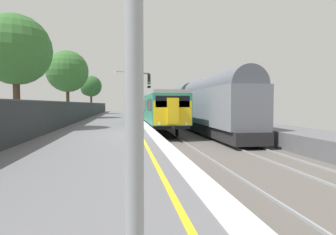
% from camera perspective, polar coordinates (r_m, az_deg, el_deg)
% --- Properties ---
extents(ground, '(17.40, 110.00, 1.21)m').
position_cam_1_polar(ground, '(16.35, 5.02, -5.24)').
color(ground, slate).
extents(commuter_train_at_platform, '(2.83, 41.44, 3.81)m').
position_cam_1_polar(commuter_train_at_platform, '(40.07, -3.94, 2.15)').
color(commuter_train_at_platform, '#2D846B').
rests_on(commuter_train_at_platform, ground).
extents(freight_train_adjacent_track, '(2.60, 44.85, 4.93)m').
position_cam_1_polar(freight_train_adjacent_track, '(38.28, 2.34, 2.79)').
color(freight_train_adjacent_track, '#232326').
rests_on(freight_train_adjacent_track, ground).
extents(signal_gantry, '(1.10, 0.24, 4.69)m').
position_cam_1_polar(signal_gantry, '(28.25, -4.95, 5.32)').
color(signal_gantry, '#47474C').
rests_on(signal_gantry, ground).
extents(speed_limit_sign, '(0.59, 0.08, 2.43)m').
position_cam_1_polar(speed_limit_sign, '(24.82, -5.32, 2.48)').
color(speed_limit_sign, '#59595B').
rests_on(speed_limit_sign, ground).
extents(platform_lamp_mid, '(2.00, 0.20, 4.87)m').
position_cam_1_polar(platform_lamp_mid, '(28.02, -8.52, 5.28)').
color(platform_lamp_mid, '#93999E').
rests_on(platform_lamp_mid, ground).
extents(platform_back_fence, '(0.07, 99.00, 1.83)m').
position_cam_1_polar(platform_back_fence, '(16.31, -23.77, 0.05)').
color(platform_back_fence, '#282B2D').
rests_on(platform_back_fence, ground).
extents(background_tree_left, '(4.80, 4.80, 7.84)m').
position_cam_1_polar(background_tree_left, '(35.48, -19.35, 8.46)').
color(background_tree_left, '#473323').
rests_on(background_tree_left, ground).
extents(background_tree_centre, '(3.53, 3.53, 6.43)m').
position_cam_1_polar(background_tree_centre, '(50.24, -15.22, 5.91)').
color(background_tree_centre, '#473323').
rests_on(background_tree_centre, ground).
extents(background_tree_right, '(4.47, 4.47, 7.34)m').
position_cam_1_polar(background_tree_right, '(21.05, -28.27, 11.38)').
color(background_tree_right, '#473323').
rests_on(background_tree_right, ground).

